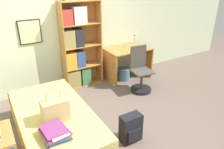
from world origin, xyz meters
TOP-DOWN VIEW (x-y plane):
  - ground_plane at (0.00, 0.00)m, footprint 14.00×14.00m
  - wall_back at (-0.00, 1.67)m, footprint 10.00×0.09m
  - bed at (-0.68, 0.02)m, footprint 1.00×1.96m
  - handbag at (-0.71, -0.19)m, footprint 0.34×0.24m
  - book_stack_on_bed at (-0.82, -0.53)m, footprint 0.34×0.38m
  - bookcase at (0.29, 1.47)m, footprint 0.83×0.29m
  - desk at (1.47, 1.29)m, footprint 1.03×0.66m
  - desk_lamp at (1.66, 1.29)m, footprint 0.15×0.10m
  - desk_chair at (1.34, 0.63)m, footprint 0.44×0.44m
  - backpack at (0.26, -0.58)m, footprint 0.32×0.20m
  - waste_bin at (1.33, 1.22)m, footprint 0.26×0.26m

SIDE VIEW (x-z plane):
  - ground_plane at x=0.00m, z-range 0.00..0.00m
  - waste_bin at x=1.33m, z-range 0.00..0.28m
  - backpack at x=0.26m, z-range 0.00..0.43m
  - bed at x=-0.68m, z-range 0.00..0.49m
  - desk_chair at x=1.34m, z-range -0.16..0.80m
  - desk at x=1.47m, z-range 0.13..0.87m
  - book_stack_on_bed at x=-0.82m, z-range 0.49..0.61m
  - handbag at x=-0.71m, z-range 0.42..0.89m
  - bookcase at x=0.29m, z-range -0.06..1.76m
  - desk_lamp at x=1.66m, z-range 0.80..1.19m
  - wall_back at x=0.00m, z-range 0.00..2.60m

